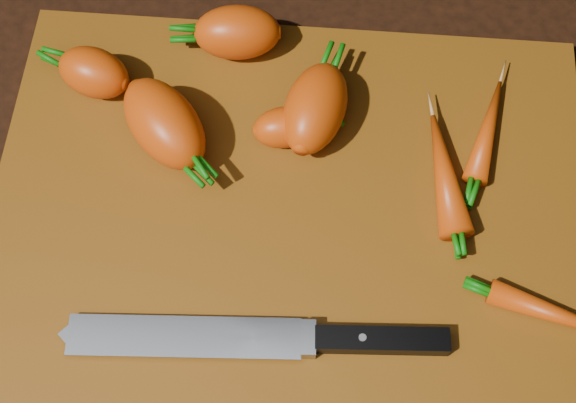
{
  "coord_description": "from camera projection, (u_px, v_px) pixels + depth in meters",
  "views": [
    {
      "loc": [
        0.02,
        -0.27,
        0.62
      ],
      "look_at": [
        0.0,
        0.01,
        0.03
      ],
      "focal_mm": 50.0,
      "sensor_mm": 36.0,
      "label": 1
    }
  ],
  "objects": [
    {
      "name": "knife",
      "position": [
        207.0,
        337.0,
        0.61
      ],
      "size": [
        0.29,
        0.04,
        0.02
      ],
      "rotation": [
        0.0,
        0.0,
        0.06
      ],
      "color": "gray",
      "rests_on": "cutting_board"
    },
    {
      "name": "cutting_board",
      "position": [
        287.0,
        224.0,
        0.67
      ],
      "size": [
        0.5,
        0.4,
        0.01
      ],
      "primitive_type": "cube",
      "color": "brown",
      "rests_on": "ground"
    },
    {
      "name": "carrot_0",
      "position": [
        94.0,
        73.0,
        0.7
      ],
      "size": [
        0.08,
        0.06,
        0.04
      ],
      "primitive_type": "ellipsoid",
      "rotation": [
        0.0,
        0.0,
        2.83
      ],
      "color": "#DD4B0E",
      "rests_on": "cutting_board"
    },
    {
      "name": "carrot_1",
      "position": [
        164.0,
        124.0,
        0.67
      ],
      "size": [
        0.1,
        0.11,
        0.06
      ],
      "primitive_type": "ellipsoid",
      "rotation": [
        0.0,
        0.0,
        -0.87
      ],
      "color": "#DD4B0E",
      "rests_on": "cutting_board"
    },
    {
      "name": "carrot_5",
      "position": [
        488.0,
        130.0,
        0.69
      ],
      "size": [
        0.05,
        0.1,
        0.02
      ],
      "primitive_type": "ellipsoid",
      "rotation": [
        0.0,
        0.0,
        1.33
      ],
      "color": "#DD4B0E",
      "rests_on": "cutting_board"
    },
    {
      "name": "carrot_4",
      "position": [
        285.0,
        127.0,
        0.68
      ],
      "size": [
        0.06,
        0.05,
        0.04
      ],
      "primitive_type": "ellipsoid",
      "rotation": [
        0.0,
        0.0,
        0.23
      ],
      "color": "#DD4B0E",
      "rests_on": "cutting_board"
    },
    {
      "name": "ground",
      "position": [
        287.0,
        230.0,
        0.68
      ],
      "size": [
        2.0,
        2.0,
        0.01
      ],
      "primitive_type": "cube",
      "color": "black"
    },
    {
      "name": "carrot_3",
      "position": [
        237.0,
        32.0,
        0.72
      ],
      "size": [
        0.08,
        0.06,
        0.05
      ],
      "primitive_type": "ellipsoid",
      "rotation": [
        0.0,
        0.0,
        3.24
      ],
      "color": "#DD4B0E",
      "rests_on": "cutting_board"
    },
    {
      "name": "carrot_7",
      "position": [
        444.0,
        173.0,
        0.67
      ],
      "size": [
        0.05,
        0.11,
        0.03
      ],
      "primitive_type": "ellipsoid",
      "rotation": [
        0.0,
        0.0,
        1.74
      ],
      "color": "#DD4B0E",
      "rests_on": "cutting_board"
    },
    {
      "name": "carrot_2",
      "position": [
        315.0,
        108.0,
        0.68
      ],
      "size": [
        0.07,
        0.1,
        0.05
      ],
      "primitive_type": "ellipsoid",
      "rotation": [
        0.0,
        0.0,
        1.34
      ],
      "color": "#DD4B0E",
      "rests_on": "cutting_board"
    },
    {
      "name": "carrot_6",
      "position": [
        564.0,
        317.0,
        0.62
      ],
      "size": [
        0.12,
        0.05,
        0.02
      ],
      "primitive_type": "ellipsoid",
      "rotation": [
        0.0,
        0.0,
        -0.29
      ],
      "color": "#DD4B0E",
      "rests_on": "cutting_board"
    }
  ]
}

